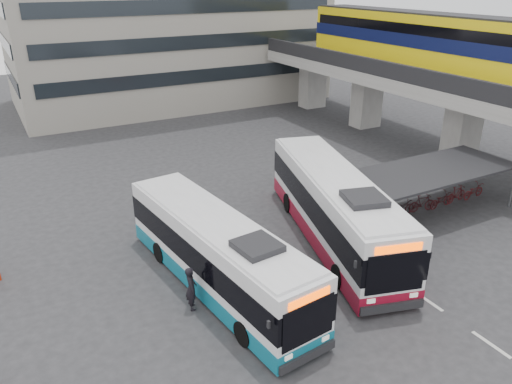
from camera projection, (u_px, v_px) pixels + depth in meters
ground at (332, 281)px, 21.45m from camera, size 120.00×120.00×0.00m
viaduct at (417, 61)px, 36.86m from camera, size 8.00×32.00×9.68m
bike_shelter at (426, 190)px, 27.09m from camera, size 10.00×4.00×2.54m
road_markings at (427, 300)px, 20.15m from camera, size 0.15×7.60×0.01m
bus_main at (334, 208)px, 24.17m from camera, size 6.14×12.84×3.72m
bus_teal at (217, 254)px, 20.48m from camera, size 3.70×11.68×3.39m
pedestrian at (191, 288)px, 19.35m from camera, size 0.57×0.75×1.84m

